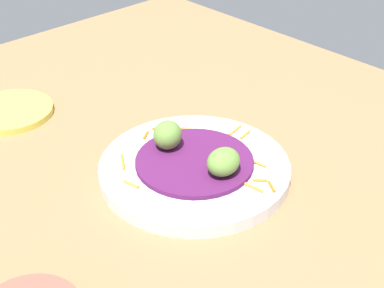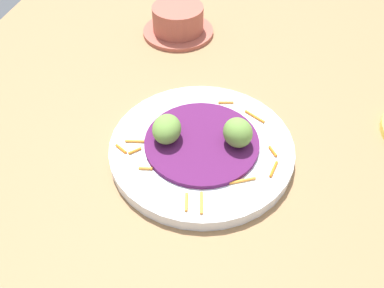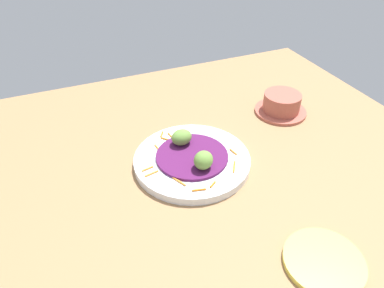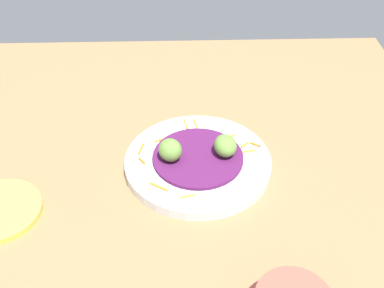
# 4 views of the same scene
# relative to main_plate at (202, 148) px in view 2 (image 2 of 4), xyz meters

# --- Properties ---
(table_surface) EXTENTS (1.10, 1.10, 0.02)m
(table_surface) POSITION_rel_main_plate_xyz_m (-0.06, 0.06, -0.02)
(table_surface) COLOR #936D47
(table_surface) RESTS_ON ground
(main_plate) EXTENTS (0.26, 0.26, 0.02)m
(main_plate) POSITION_rel_main_plate_xyz_m (0.00, 0.00, 0.00)
(main_plate) COLOR silver
(main_plate) RESTS_ON table_surface
(cabbage_bed) EXTENTS (0.16, 0.16, 0.01)m
(cabbage_bed) POSITION_rel_main_plate_xyz_m (0.00, 0.00, 0.01)
(cabbage_bed) COLOR #51194C
(cabbage_bed) RESTS_ON main_plate
(carrot_garnish) EXTENTS (0.22, 0.23, 0.00)m
(carrot_garnish) POSITION_rel_main_plate_xyz_m (0.02, 0.01, 0.01)
(carrot_garnish) COLOR orange
(carrot_garnish) RESTS_ON main_plate
(guac_scoop_left) EXTENTS (0.06, 0.06, 0.04)m
(guac_scoop_left) POSITION_rel_main_plate_xyz_m (-0.01, 0.05, 0.04)
(guac_scoop_left) COLOR olive
(guac_scoop_left) RESTS_ON cabbage_bed
(guac_scoop_center) EXTENTS (0.05, 0.05, 0.04)m
(guac_scoop_center) POSITION_rel_main_plate_xyz_m (0.01, -0.05, 0.03)
(guac_scoop_center) COLOR olive
(guac_scoop_center) RESTS_ON cabbage_bed
(terracotta_bowl) EXTENTS (0.14, 0.14, 0.06)m
(terracotta_bowl) POSITION_rel_main_plate_xyz_m (-0.31, -0.11, 0.02)
(terracotta_bowl) COLOR #A85142
(terracotta_bowl) RESTS_ON table_surface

